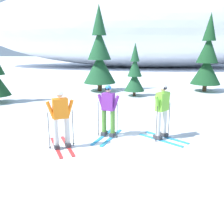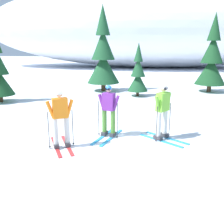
{
  "view_description": "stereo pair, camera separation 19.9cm",
  "coord_description": "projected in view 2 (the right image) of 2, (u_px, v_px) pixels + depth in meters",
  "views": [
    {
      "loc": [
        0.41,
        -7.09,
        2.96
      ],
      "look_at": [
        -0.1,
        0.43,
        0.95
      ],
      "focal_mm": 40.38,
      "sensor_mm": 36.0,
      "label": 1
    },
    {
      "loc": [
        0.6,
        -7.07,
        2.96
      ],
      "look_at": [
        -0.1,
        0.43,
        0.95
      ],
      "focal_mm": 40.38,
      "sensor_mm": 36.0,
      "label": 2
    }
  ],
  "objects": [
    {
      "name": "skier_purple_jacket",
      "position": [
        109.0,
        110.0,
        8.19
      ],
      "size": [
        0.92,
        1.7,
        1.73
      ],
      "color": "#2893CC",
      "rests_on": "ground"
    },
    {
      "name": "pine_tree_center_right",
      "position": [
        138.0,
        74.0,
        14.76
      ],
      "size": [
        1.2,
        1.2,
        3.11
      ],
      "color": "#47301E",
      "rests_on": "ground"
    },
    {
      "name": "pine_tree_far_right",
      "position": [
        212.0,
        60.0,
        15.92
      ],
      "size": [
        1.9,
        1.9,
        4.91
      ],
      "color": "#47301E",
      "rests_on": "ground"
    },
    {
      "name": "snow_ridge_background",
      "position": [
        156.0,
        26.0,
        33.22
      ],
      "size": [
        46.6,
        15.9,
        10.82
      ],
      "primitive_type": "ellipsoid",
      "color": "white",
      "rests_on": "ground"
    },
    {
      "name": "pine_tree_center_left",
      "position": [
        103.0,
        56.0,
        16.2
      ],
      "size": [
        2.1,
        2.1,
        5.43
      ],
      "color": "#47301E",
      "rests_on": "ground"
    },
    {
      "name": "ground_plane",
      "position": [
        114.0,
        146.0,
        7.62
      ],
      "size": [
        120.0,
        120.0,
        0.0
      ],
      "primitive_type": "plane",
      "color": "white"
    },
    {
      "name": "skier_orange_jacket",
      "position": [
        61.0,
        118.0,
        7.27
      ],
      "size": [
        1.11,
        1.67,
        1.76
      ],
      "color": "red",
      "rests_on": "ground"
    },
    {
      "name": "skier_lime_jacket",
      "position": [
        163.0,
        111.0,
        7.95
      ],
      "size": [
        1.53,
        1.39,
        1.79
      ],
      "color": "#2893CC",
      "rests_on": "ground"
    }
  ]
}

